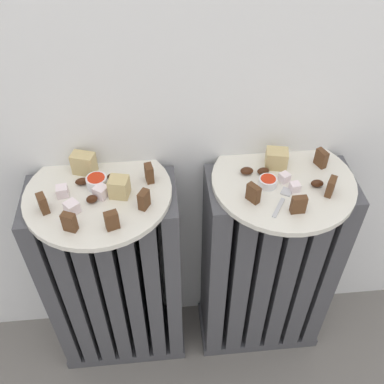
{
  "coord_description": "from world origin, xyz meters",
  "views": [
    {
      "loc": [
        -0.06,
        -0.38,
        1.21
      ],
      "look_at": [
        0.0,
        0.28,
        0.58
      ],
      "focal_mm": 41.2,
      "sensor_mm": 36.0,
      "label": 1
    }
  ],
  "objects": [
    {
      "name": "dark_cake_slice_right_3",
      "position": [
        0.28,
        0.32,
        0.62
      ],
      "size": [
        0.02,
        0.03,
        0.04
      ],
      "primitive_type": "cube",
      "rotation": [
        0.0,
        0.0,
        1.96
      ],
      "color": "#56351E",
      "rests_on": "plate_right"
    },
    {
      "name": "medjool_date_right_2",
      "position": [
        0.15,
        0.3,
        0.61
      ],
      "size": [
        0.03,
        0.02,
        0.01
      ],
      "primitive_type": "ellipsoid",
      "rotation": [
        0.0,
        0.0,
        0.13
      ],
      "color": "#3D1E0F",
      "rests_on": "plate_right"
    },
    {
      "name": "medjool_date_left_1",
      "position": [
        -0.16,
        0.31,
        0.61
      ],
      "size": [
        0.03,
        0.02,
        0.02
      ],
      "primitive_type": "ellipsoid",
      "rotation": [
        0.0,
        0.0,
        3.04
      ],
      "color": "#3D1E0F",
      "rests_on": "plate_left"
    },
    {
      "name": "dark_cake_slice_left_0",
      "position": [
        -0.29,
        0.23,
        0.62
      ],
      "size": [
        0.02,
        0.03,
        0.04
      ],
      "primitive_type": "cube",
      "rotation": [
        0.0,
        0.0,
        -1.13
      ],
      "color": "#56351E",
      "rests_on": "plate_left"
    },
    {
      "name": "fork",
      "position": [
        0.17,
        0.22,
        0.6
      ],
      "size": [
        0.06,
        0.08,
        0.0
      ],
      "color": "#B7B7BC",
      "rests_on": "plate_right"
    },
    {
      "name": "turkish_delight_right_1",
      "position": [
        0.2,
        0.24,
        0.61
      ],
      "size": [
        0.02,
        0.02,
        0.02
      ],
      "primitive_type": "cube",
      "rotation": [
        0.0,
        0.0,
        0.13
      ],
      "color": "white",
      "rests_on": "plate_right"
    },
    {
      "name": "marble_cake_slice_right_0",
      "position": [
        0.18,
        0.32,
        0.62
      ],
      "size": [
        0.05,
        0.04,
        0.04
      ],
      "primitive_type": "cube",
      "rotation": [
        0.0,
        0.0,
        -0.21
      ],
      "color": "tan",
      "rests_on": "plate_right"
    },
    {
      "name": "turkish_delight_left_2",
      "position": [
        -0.26,
        0.27,
        0.61
      ],
      "size": [
        0.02,
        0.02,
        0.02
      ],
      "primitive_type": "cube",
      "rotation": [
        0.0,
        0.0,
        0.14
      ],
      "color": "white",
      "rests_on": "plate_left"
    },
    {
      "name": "dark_cake_slice_right_2",
      "position": [
        0.27,
        0.23,
        0.62
      ],
      "size": [
        0.03,
        0.03,
        0.04
      ],
      "primitive_type": "cube",
      "rotation": [
        0.0,
        0.0,
        0.99
      ],
      "color": "#56351E",
      "rests_on": "plate_right"
    },
    {
      "name": "marble_cake_slice_left_0",
      "position": [
        -0.15,
        0.27,
        0.62
      ],
      "size": [
        0.04,
        0.04,
        0.04
      ],
      "primitive_type": "cube",
      "rotation": [
        0.0,
        0.0,
        -0.22
      ],
      "color": "tan",
      "rests_on": "plate_left"
    },
    {
      "name": "turkish_delight_left_0",
      "position": [
        -0.24,
        0.23,
        0.61
      ],
      "size": [
        0.03,
        0.03,
        0.02
      ],
      "primitive_type": "cube",
      "rotation": [
        0.0,
        0.0,
        0.7
      ],
      "color": "white",
      "rests_on": "plate_left"
    },
    {
      "name": "dark_cake_slice_left_1",
      "position": [
        -0.23,
        0.18,
        0.62
      ],
      "size": [
        0.03,
        0.02,
        0.04
      ],
      "primitive_type": "cube",
      "rotation": [
        0.0,
        0.0,
        -0.41
      ],
      "color": "#56351E",
      "rests_on": "plate_left"
    },
    {
      "name": "dark_cake_slice_left_3",
      "position": [
        -0.1,
        0.23,
        0.62
      ],
      "size": [
        0.03,
        0.03,
        0.04
      ],
      "primitive_type": "cube",
      "rotation": [
        0.0,
        0.0,
        1.05
      ],
      "color": "#56351E",
      "rests_on": "plate_left"
    },
    {
      "name": "medjool_date_right_0",
      "position": [
        0.25,
        0.25,
        0.61
      ],
      "size": [
        0.03,
        0.02,
        0.02
      ],
      "primitive_type": "ellipsoid",
      "rotation": [
        0.0,
        0.0,
        3.04
      ],
      "color": "#3D1E0F",
      "rests_on": "plate_right"
    },
    {
      "name": "jam_bowl_right",
      "position": [
        0.15,
        0.26,
        0.61
      ],
      "size": [
        0.04,
        0.04,
        0.02
      ],
      "color": "white",
      "rests_on": "plate_right"
    },
    {
      "name": "turkish_delight_left_1",
      "position": [
        -0.18,
        0.26,
        0.61
      ],
      "size": [
        0.03,
        0.03,
        0.02
      ],
      "primitive_type": "cube",
      "rotation": [
        0.0,
        0.0,
        0.95
      ],
      "color": "white",
      "rests_on": "plate_left"
    },
    {
      "name": "dark_cake_slice_right_0",
      "position": [
        0.11,
        0.22,
        0.62
      ],
      "size": [
        0.03,
        0.03,
        0.04
      ],
      "primitive_type": "cube",
      "rotation": [
        0.0,
        0.0,
        -0.94
      ],
      "color": "#56351E",
      "rests_on": "plate_right"
    },
    {
      "name": "jam_bowl_left",
      "position": [
        -0.19,
        0.29,
        0.61
      ],
      "size": [
        0.04,
        0.04,
        0.03
      ],
      "color": "white",
      "rests_on": "plate_left"
    },
    {
      "name": "dark_cake_slice_right_1",
      "position": [
        0.19,
        0.18,
        0.62
      ],
      "size": [
        0.03,
        0.01,
        0.04
      ],
      "primitive_type": "cube",
      "rotation": [
        0.0,
        0.0,
        0.03
      ],
      "color": "#56351E",
      "rests_on": "plate_right"
    },
    {
      "name": "radiator_left",
      "position": [
        -0.19,
        0.28,
        0.29
      ],
      "size": [
        0.33,
        0.16,
        0.59
      ],
      "color": "#47474C",
      "rests_on": "ground_plane"
    },
    {
      "name": "dark_cake_slice_left_2",
      "position": [
        -0.16,
        0.18,
        0.62
      ],
      "size": [
        0.03,
        0.02,
        0.04
      ],
      "primitive_type": "cube",
      "rotation": [
        0.0,
        0.0,
        0.32
      ],
      "color": "#56351E",
      "rests_on": "plate_left"
    },
    {
      "name": "turkish_delight_right_0",
      "position": [
        0.19,
        0.27,
        0.61
      ],
      "size": [
        0.03,
        0.03,
        0.02
      ],
      "primitive_type": "cube",
      "rotation": [
        0.0,
        0.0,
        0.48
      ],
      "color": "white",
      "rests_on": "plate_right"
    },
    {
      "name": "plate_right",
      "position": [
        0.19,
        0.28,
        0.59
      ],
      "size": [
        0.3,
        0.3,
        0.01
      ],
      "primitive_type": "cylinder",
      "color": "silver",
      "rests_on": "radiator_right"
    },
    {
      "name": "medjool_date_left_2",
      "position": [
        -0.2,
        0.25,
        0.61
      ],
      "size": [
        0.03,
        0.02,
        0.02
      ],
      "primitive_type": "ellipsoid",
      "rotation": [
        0.0,
        0.0,
        0.21
      ],
      "color": "#3D1E0F",
      "rests_on": "plate_left"
    },
    {
      "name": "medjool_date_right_1",
      "position": [
        0.12,
        0.3,
        0.61
      ],
      "size": [
        0.03,
        0.02,
        0.01
      ],
      "primitive_type": "ellipsoid",
      "rotation": [
        0.0,
        0.0,
        3.11
      ],
      "color": "#3D1E0F",
      "rests_on": "plate_right"
    },
    {
      "name": "dark_cake_slice_left_4",
      "position": [
        -0.09,
        0.3,
        0.62
      ],
      "size": [
        0.02,
        0.03,
        0.04
      ],
      "primitive_type": "cube",
      "rotation": [
        0.0,
        0.0,
        1.78
      ],
      "color": "#56351E",
      "rests_on": "plate_left"
    },
    {
      "name": "radiator_right",
      "position": [
        0.19,
        0.28,
        0.29
      ],
      "size": [
        0.33,
        0.16,
        0.59
      ],
      "color": "#47474C",
      "rests_on": "ground_plane"
    },
    {
      "name": "plate_left",
      "position": [
        -0.19,
        0.28,
        0.59
      ],
      "size": [
        0.3,
        0.3,
        0.01
      ],
      "primitive_type": "cylinder",
      "color": "silver",
      "rests_on": "radiator_left"
    },
    {
      "name": "medjool_date_left_0",
      "position": [
        -0.22,
        0.3,
        0.61
      ],
      "size": [
        0.03,
        0.02,
        0.02
      ],
      "primitive_type": "ellipsoid",
      "rotation": [
        0.0,
        0.0,
        0.15
      ],
      "color": "#3D1E0F",
      "rests_on": "plate_left"
    },
    {
      "name": "marble_cake_slice_left_1",
      "position": [
        -0.22,
        0.34,
        0.62
      ],
      "size": [
        0.05,
        0.04,
        0.05
      ],
      "primitive_type": "cube",
      "rotation": [
        0.0,
        0.0,
        -0.32
      ],
      "color": "tan",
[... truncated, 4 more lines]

